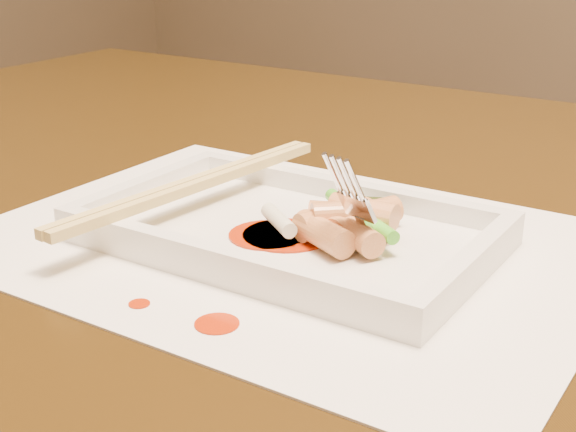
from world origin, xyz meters
The scene contains 25 objects.
table centered at (0.00, 0.00, 0.65)m, with size 1.40×0.90×0.75m.
placemat centered at (-0.02, -0.08, 0.75)m, with size 0.40×0.30×0.00m, color white.
sauce_splatter_a centered at (0.01, -0.19, 0.75)m, with size 0.02×0.02×0.00m, color #B62705.
sauce_splatter_b centered at (-0.04, -0.20, 0.75)m, with size 0.01×0.01×0.00m, color #B62705.
plate_base centered at (-0.02, -0.08, 0.76)m, with size 0.26×0.16×0.01m, color white.
plate_rim_far centered at (-0.02, 0.00, 0.77)m, with size 0.26×0.01×0.01m, color white.
plate_rim_near centered at (-0.02, -0.15, 0.77)m, with size 0.26×0.01×0.01m, color white.
plate_rim_left centered at (-0.14, -0.08, 0.77)m, with size 0.01×0.14×0.01m, color white.
plate_rim_right centered at (0.10, -0.08, 0.77)m, with size 0.01×0.14×0.01m, color white.
veg_piece centered at (0.01, -0.04, 0.77)m, with size 0.04×0.03×0.01m, color black.
scallion_white centered at (-0.02, -0.09, 0.77)m, with size 0.01×0.01×0.04m, color #EAEACC.
scallion_green centered at (0.02, -0.06, 0.77)m, with size 0.01×0.01×0.09m, color green.
chopstick_a centered at (-0.10, -0.08, 0.78)m, with size 0.01×0.25×0.01m, color #D4BA6A.
chopstick_b centered at (-0.09, -0.08, 0.78)m, with size 0.01×0.25×0.01m, color #D4BA6A.
fork centered at (0.05, -0.06, 0.83)m, with size 0.09×0.10×0.14m, color silver, non-canonical shape.
sauce_blob_0 centered at (-0.03, -0.09, 0.76)m, with size 0.05×0.05×0.00m, color #B62705.
sauce_blob_1 centered at (-0.02, -0.08, 0.76)m, with size 0.06×0.06×0.00m, color #B62705.
rice_cake_0 centered at (0.03, -0.08, 0.77)m, with size 0.02×0.02×0.04m, color tan.
rice_cake_1 centered at (0.01, -0.07, 0.77)m, with size 0.02×0.02×0.05m, color tan.
rice_cake_2 centered at (0.02, -0.06, 0.78)m, with size 0.02×0.02×0.04m, color tan.
rice_cake_3 centered at (0.01, -0.09, 0.77)m, with size 0.02×0.02×0.04m, color tan.
rice_cake_4 centered at (0.01, -0.06, 0.77)m, with size 0.02×0.02×0.04m, color tan.
rice_cake_5 centered at (0.02, -0.07, 0.78)m, with size 0.02×0.02×0.05m, color tan.
rice_cake_6 centered at (0.02, -0.05, 0.77)m, with size 0.02×0.02×0.05m, color tan.
rice_cake_7 centered at (0.02, -0.06, 0.77)m, with size 0.02×0.02×0.05m, color tan.
Camera 1 is at (0.24, -0.48, 0.95)m, focal length 50.00 mm.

